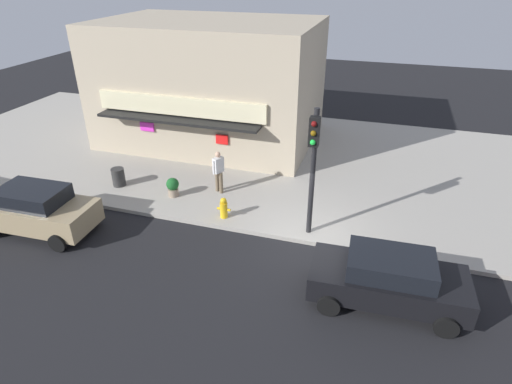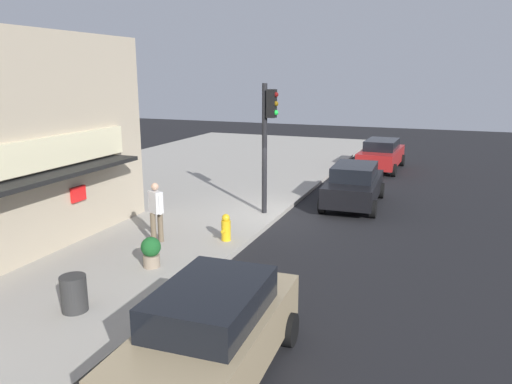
% 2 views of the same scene
% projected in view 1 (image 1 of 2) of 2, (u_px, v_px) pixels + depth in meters
% --- Properties ---
extents(ground_plane, '(63.67, 63.67, 0.00)m').
position_uv_depth(ground_plane, '(309.00, 245.00, 14.70)').
color(ground_plane, black).
extents(sidewalk, '(42.45, 13.28, 0.15)m').
position_uv_depth(sidewalk, '(335.00, 165.00, 20.23)').
color(sidewalk, '#A39E93').
rests_on(sidewalk, ground_plane).
extents(corner_building, '(10.67, 8.11, 6.00)m').
position_uv_depth(corner_building, '(211.00, 82.00, 21.93)').
color(corner_building, tan).
rests_on(corner_building, sidewalk).
extents(traffic_light, '(0.32, 0.58, 4.54)m').
position_uv_depth(traffic_light, '(313.00, 158.00, 13.67)').
color(traffic_light, black).
rests_on(traffic_light, sidewalk).
extents(fire_hydrant, '(0.52, 0.28, 0.82)m').
position_uv_depth(fire_hydrant, '(224.00, 208.00, 15.83)').
color(fire_hydrant, gold).
rests_on(fire_hydrant, sidewalk).
extents(trash_can, '(0.54, 0.54, 0.77)m').
position_uv_depth(trash_can, '(118.00, 177.00, 18.11)').
color(trash_can, '#2D2D2D').
rests_on(trash_can, sidewalk).
extents(pedestrian, '(0.43, 0.57, 1.80)m').
position_uv_depth(pedestrian, '(219.00, 170.00, 17.30)').
color(pedestrian, brown).
rests_on(pedestrian, sidewalk).
extents(potted_plant_by_doorway, '(0.51, 0.51, 0.80)m').
position_uv_depth(potted_plant_by_doorway, '(173.00, 187.00, 17.27)').
color(potted_plant_by_doorway, gray).
rests_on(potted_plant_by_doorway, sidewalk).
extents(parked_car_tan, '(4.33, 2.17, 1.71)m').
position_uv_depth(parked_car_tan, '(35.00, 209.00, 15.11)').
color(parked_car_tan, '#9E8966').
rests_on(parked_car_tan, ground_plane).
extents(parked_car_black, '(4.39, 2.19, 1.61)m').
position_uv_depth(parked_car_black, '(388.00, 279.00, 11.88)').
color(parked_car_black, black).
rests_on(parked_car_black, ground_plane).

